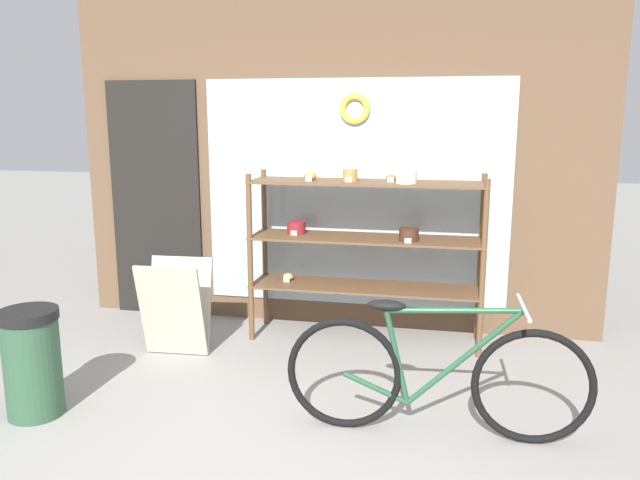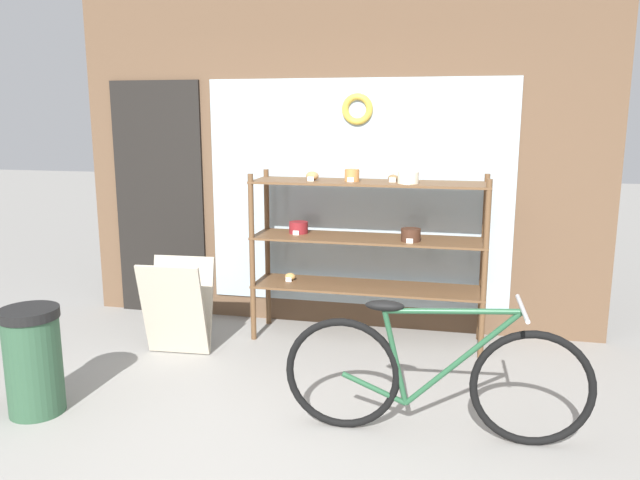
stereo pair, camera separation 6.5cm
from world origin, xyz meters
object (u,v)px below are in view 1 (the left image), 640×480
object	(u,v)px
bicycle	(435,376)
trash_bin	(32,359)
display_case	(365,236)
sandwich_board	(176,308)

from	to	relation	value
bicycle	trash_bin	distance (m)	2.41
trash_bin	display_case	bearing A→B (deg)	43.62
display_case	bicycle	bearing A→B (deg)	-67.61
bicycle	sandwich_board	size ratio (longest dim) A/B	2.38
bicycle	sandwich_board	bearing A→B (deg)	154.90
sandwich_board	trash_bin	distance (m)	1.18
display_case	sandwich_board	size ratio (longest dim) A/B	2.55
display_case	sandwich_board	xyz separation A→B (m)	(-1.36, -0.61, -0.49)
bicycle	trash_bin	bearing A→B (deg)	-175.86
bicycle	display_case	bearing A→B (deg)	110.73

